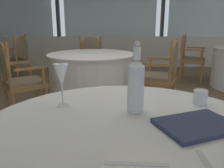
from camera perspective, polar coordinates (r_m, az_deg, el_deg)
ground_plane at (r=2.64m, az=-0.98°, el=-11.07°), size 13.51×13.51×0.00m
window_wall_far at (r=6.27m, az=-0.39°, el=14.47°), size 9.12×0.14×2.75m
side_plate at (r=0.71m, az=6.25°, el=-20.20°), size 0.21×0.21×0.01m
butter_knife at (r=0.71m, az=6.27°, el=-19.86°), size 0.19×0.03×0.00m
dinner_fork at (r=0.76m, az=23.97°, el=-19.18°), size 0.02×0.18×0.00m
water_bottle at (r=1.06m, az=6.23°, el=-0.09°), size 0.08×0.08×0.34m
wine_glass at (r=1.15m, az=-12.90°, el=2.00°), size 0.08×0.08×0.22m
water_tumbler at (r=1.28m, az=21.89°, el=-3.13°), size 0.07×0.07×0.08m
menu_book at (r=1.00m, az=21.07°, el=-9.83°), size 0.37×0.32×0.02m
background_table_0 at (r=3.41m, az=-5.10°, el=1.60°), size 1.31×1.31×0.75m
dining_chair_0_0 at (r=2.97m, az=-23.50°, el=2.13°), size 0.64×0.66×0.98m
dining_chair_0_1 at (r=2.99m, az=13.33°, el=3.38°), size 0.61×0.64×0.99m
dining_chair_0_2 at (r=4.44m, az=-5.39°, el=7.07°), size 0.57×0.51×0.94m
dining_chair_1_0 at (r=4.88m, az=-23.30°, el=6.73°), size 0.53×0.59×0.98m
dining_chair_2_2 at (r=4.81m, az=19.23°, el=7.11°), size 0.61×0.64×0.96m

